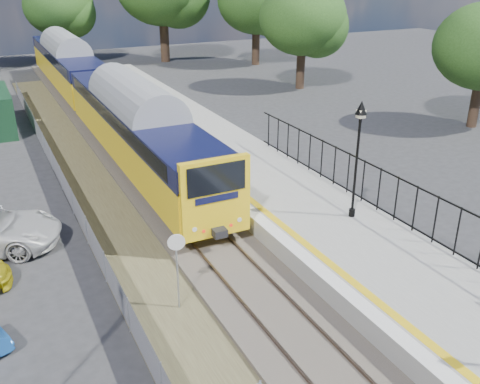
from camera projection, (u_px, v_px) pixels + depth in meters
ground at (325, 373)px, 14.25m from camera, size 120.00×120.00×0.00m
track_bed at (181, 226)px, 21.98m from camera, size 5.90×80.00×0.29m
platform at (300, 212)px, 22.36m from camera, size 5.00×70.00×0.90m
platform_edge at (257, 212)px, 21.34m from camera, size 0.90×70.00×0.01m
victorian_lamp_north at (359, 133)px, 19.63m from camera, size 0.44×0.44×4.60m
palisade_fence at (452, 228)px, 18.02m from camera, size 0.12×26.00×2.00m
wire_fence at (77, 210)px, 22.19m from camera, size 0.06×52.00×1.20m
tree_line at (69, 5)px, 46.78m from camera, size 56.80×43.80×11.88m
train at (93, 87)px, 36.00m from camera, size 2.82×40.83×3.51m
speed_sign at (177, 259)px, 16.15m from camera, size 0.53×0.16×2.68m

